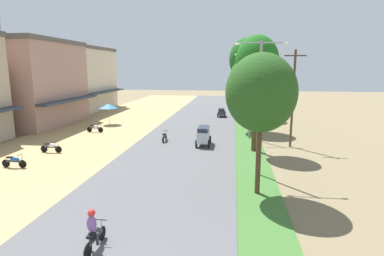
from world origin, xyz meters
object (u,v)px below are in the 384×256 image
Objects in this scene: parked_motorbike_sixth at (95,128)px; utility_pole_near at (293,97)px; streetlamp_near at (259,100)px; streetlamp_far at (244,82)px; car_van_silver at (204,135)px; parked_motorbike_fifth at (51,147)px; motorbike_ahead_third at (165,136)px; streetlamp_mid at (250,90)px; median_tree_nearest at (261,93)px; parked_motorbike_fourth at (14,161)px; median_tree_fourth at (246,59)px; median_tree_second at (257,62)px; vendor_umbrella at (108,106)px; car_sedan_charcoal at (222,112)px; median_tree_third at (251,80)px; motorbike_ahead_second at (94,231)px.

parked_motorbike_sixth is 0.22× the size of utility_pole_near.
streetlamp_near reaches higher than utility_pole_near.
car_van_silver is at bearing -99.97° from streetlamp_far.
parked_motorbike_fifth is 1.00× the size of motorbike_ahead_third.
parked_motorbike_fifth is 0.22× the size of streetlamp_mid.
median_tree_nearest is 0.90× the size of streetlamp_near.
streetlamp_far is at bearing 62.47° from parked_motorbike_fourth.
motorbike_ahead_third is (-7.79, -15.91, -7.39)m from median_tree_fourth.
median_tree_second is at bearing -18.75° from parked_motorbike_sixth.
parked_motorbike_fifth is 13.13m from vendor_umbrella.
streetlamp_near is at bearing 3.19° from parked_motorbike_fourth.
motorbike_ahead_third is at bearing 163.02° from car_van_silver.
car_sedan_charcoal reaches higher than parked_motorbike_fourth.
parked_motorbike_fifth and parked_motorbike_sixth have the same top height.
median_tree_third reaches higher than median_tree_nearest.
car_sedan_charcoal reaches higher than parked_motorbike_fifth.
parked_motorbike_fourth is at bearing -123.03° from median_tree_fourth.
motorbike_ahead_third is at bearing 178.17° from utility_pole_near.
vendor_umbrella reaches higher than parked_motorbike_fourth.
motorbike_ahead_third reaches higher than parked_motorbike_fourth.
streetlamp_far is at bearing 40.99° from vendor_umbrella.
median_tree_fourth reaches higher than streetlamp_near.
parked_motorbike_fourth is at bearing -176.81° from streetlamp_near.
parked_motorbike_fourth is 1.00× the size of motorbike_ahead_second.
vendor_umbrella is at bearing 90.49° from parked_motorbike_fourth.
motorbike_ahead_second is at bearing -100.95° from median_tree_fourth.
median_tree_fourth is at bearing 90.27° from streetlamp_mid.
median_tree_nearest is at bearing -83.69° from car_sedan_charcoal.
streetlamp_mid is 21.62m from motorbike_ahead_second.
streetlamp_mid reaches higher than car_van_silver.
median_tree_fourth is 1.31× the size of streetlamp_mid.
vendor_umbrella reaches higher than car_sedan_charcoal.
motorbike_ahead_third is (-7.85, -22.22, -4.04)m from streetlamp_far.
car_van_silver reaches higher than motorbike_ahead_third.
median_tree_nearest is 13.85m from streetlamp_mid.
motorbike_ahead_second reaches higher than motorbike_ahead_third.
streetlamp_far is at bearing 49.77° from parked_motorbike_sixth.
median_tree_nearest is at bearing -93.18° from streetlamp_near.
car_van_silver is (-4.10, -23.36, -3.59)m from streetlamp_far.
motorbike_ahead_third is at bearing -42.58° from vendor_umbrella.
streetlamp_near reaches higher than motorbike_ahead_third.
median_tree_third is at bearing 74.14° from motorbike_ahead_second.
median_tree_fourth reaches higher than streetlamp_far.
motorbike_ahead_second is at bearing -95.76° from car_sedan_charcoal.
streetlamp_near is 3.69× the size of car_sedan_charcoal.
median_tree_second is 4.78m from utility_pole_near.
median_tree_fourth reaches higher than vendor_umbrella.
median_tree_second is 4.10× the size of car_sedan_charcoal.
streetlamp_mid is 4.54× the size of motorbike_ahead_third.
streetlamp_far is at bearing 80.03° from car_van_silver.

